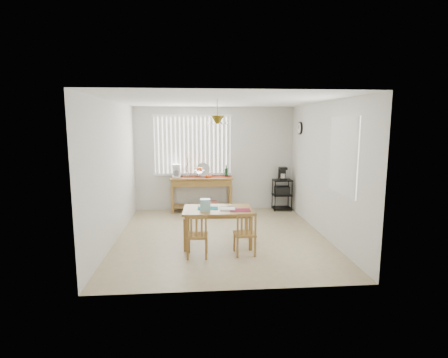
{
  "coord_description": "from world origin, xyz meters",
  "views": [
    {
      "loc": [
        -0.48,
        -6.56,
        2.18
      ],
      "look_at": [
        0.1,
        0.55,
        1.05
      ],
      "focal_mm": 28.0,
      "sensor_mm": 36.0,
      "label": 1
    }
  ],
  "objects": [
    {
      "name": "sideboard",
      "position": [
        -0.34,
        2.01,
        0.65
      ],
      "size": [
        1.54,
        0.43,
        0.87
      ],
      "color": "olive",
      "rests_on": "ground"
    },
    {
      "name": "dining_table",
      "position": [
        -0.1,
        -0.43,
        0.58
      ],
      "size": [
        1.26,
        0.84,
        0.66
      ],
      "color": "olive",
      "rests_on": "ground"
    },
    {
      "name": "ground",
      "position": [
        0.0,
        0.0,
        -0.01
      ],
      "size": [
        4.0,
        4.5,
        0.01
      ],
      "primitive_type": "cube",
      "color": "tan"
    },
    {
      "name": "room_shell",
      "position": [
        0.0,
        0.02,
        1.69
      ],
      "size": [
        4.2,
        4.7,
        2.7
      ],
      "color": "silver",
      "rests_on": "ground"
    },
    {
      "name": "wire_cart",
      "position": [
        1.7,
        2.0,
        0.47
      ],
      "size": [
        0.46,
        0.37,
        0.79
      ],
      "color": "black",
      "rests_on": "ground"
    },
    {
      "name": "chair_right",
      "position": [
        0.33,
        -1.0,
        0.37
      ],
      "size": [
        0.36,
        0.36,
        0.75
      ],
      "color": "olive",
      "rests_on": "ground"
    },
    {
      "name": "sideboard_items",
      "position": [
        -0.6,
        2.03,
        1.0
      ],
      "size": [
        1.46,
        0.36,
        0.66
      ],
      "color": "maroon",
      "rests_on": "sideboard"
    },
    {
      "name": "cart_items",
      "position": [
        1.7,
        2.01,
        0.93
      ],
      "size": [
        0.18,
        0.22,
        0.32
      ],
      "color": "black",
      "rests_on": "wire_cart"
    },
    {
      "name": "table_items",
      "position": [
        -0.22,
        -0.53,
        0.74
      ],
      "size": [
        0.94,
        0.48,
        0.21
      ],
      "color": "#157076",
      "rests_on": "dining_table"
    },
    {
      "name": "chair_left",
      "position": [
        -0.47,
        -1.05,
        0.37
      ],
      "size": [
        0.37,
        0.37,
        0.76
      ],
      "color": "olive",
      "rests_on": "ground"
    }
  ]
}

